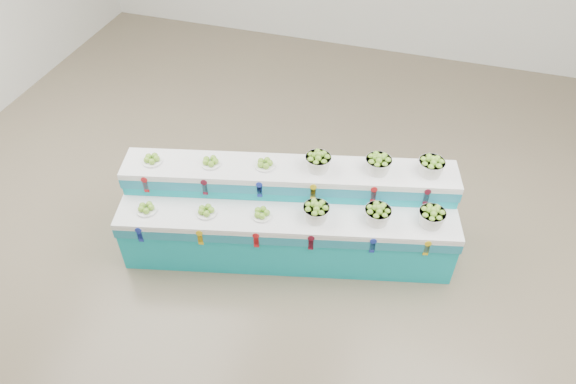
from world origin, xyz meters
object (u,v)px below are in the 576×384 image
at_px(display_stand, 288,215).
at_px(plate_upper_mid, 210,161).
at_px(basket_lower_left, 316,211).
at_px(basket_upper_right, 431,166).

distance_m(display_stand, plate_upper_mid, 1.04).
bearing_deg(plate_upper_mid, display_stand, -1.33).
bearing_deg(display_stand, basket_lower_left, -36.38).
relative_size(basket_lower_left, basket_upper_right, 1.00).
bearing_deg(basket_lower_left, plate_upper_mid, 172.22).
relative_size(plate_upper_mid, basket_upper_right, 0.79).
distance_m(basket_lower_left, basket_upper_right, 1.31).
height_order(plate_upper_mid, basket_upper_right, basket_upper_right).
distance_m(display_stand, basket_upper_right, 1.64).
height_order(display_stand, plate_upper_mid, plate_upper_mid).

